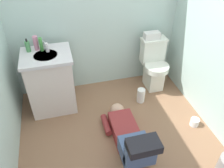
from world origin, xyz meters
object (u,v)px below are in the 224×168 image
(bottle_green, at_px, (41,44))
(toilet_paper_roll, at_px, (195,122))
(tissue_box, at_px, (152,36))
(bottle_pink, at_px, (36,43))
(vanity_cabinet, at_px, (51,81))
(bottle_white, at_px, (47,47))
(paper_towel_roll, at_px, (141,95))
(faucet, at_px, (44,45))
(soap_dispenser, at_px, (28,46))
(person_plumber, at_px, (129,137))
(toilet, at_px, (154,65))

(bottle_green, distance_m, toilet_paper_roll, 2.13)
(tissue_box, xyz_separation_m, bottle_pink, (-1.53, -0.05, 0.11))
(vanity_cabinet, relative_size, bottle_white, 7.40)
(bottle_pink, xyz_separation_m, paper_towel_roll, (1.28, -0.36, -0.80))
(faucet, xyz_separation_m, soap_dispenser, (-0.19, -0.02, 0.02))
(vanity_cabinet, relative_size, person_plumber, 0.77)
(person_plumber, bearing_deg, bottle_green, 127.99)
(soap_dispenser, xyz_separation_m, bottle_white, (0.22, -0.06, -0.01))
(vanity_cabinet, relative_size, faucet, 8.20)
(person_plumber, height_order, tissue_box, tissue_box)
(vanity_cabinet, relative_size, tissue_box, 3.73)
(person_plumber, xyz_separation_m, paper_towel_roll, (0.41, 0.71, -0.07))
(faucet, bearing_deg, toilet, -1.75)
(soap_dispenser, bearing_deg, person_plumber, -47.62)
(toilet, height_order, faucet, faucet)
(soap_dispenser, xyz_separation_m, bottle_pink, (0.10, 0.02, 0.02))
(person_plumber, distance_m, bottle_white, 1.43)
(soap_dispenser, distance_m, bottle_pink, 0.10)
(faucet, xyz_separation_m, toilet_paper_roll, (1.69, -0.97, -0.82))
(paper_towel_roll, bearing_deg, faucet, 162.88)
(vanity_cabinet, relative_size, toilet_paper_roll, 7.45)
(bottle_white, height_order, toilet_paper_roll, bottle_white)
(vanity_cabinet, height_order, soap_dispenser, soap_dispenser)
(toilet, distance_m, paper_towel_roll, 0.51)
(tissue_box, relative_size, bottle_white, 1.99)
(soap_dispenser, height_order, toilet_paper_roll, soap_dispenser)
(person_plumber, height_order, toilet_paper_roll, person_plumber)
(tissue_box, bearing_deg, faucet, -178.20)
(tissue_box, bearing_deg, bottle_pink, -178.32)
(soap_dispenser, bearing_deg, toilet, -0.87)
(tissue_box, bearing_deg, bottle_white, -174.93)
(bottle_white, distance_m, toilet_paper_roll, 2.05)
(soap_dispenser, bearing_deg, faucet, 6.01)
(bottle_green, height_order, toilet_paper_roll, bottle_green)
(bottle_green, xyz_separation_m, paper_towel_roll, (1.22, -0.32, -0.80))
(paper_towel_roll, height_order, toilet_paper_roll, paper_towel_roll)
(tissue_box, height_order, paper_towel_roll, tissue_box)
(toilet_paper_roll, bearing_deg, vanity_cabinet, 153.84)
(vanity_cabinet, distance_m, toilet_paper_roll, 1.91)
(tissue_box, xyz_separation_m, paper_towel_roll, (-0.25, -0.41, -0.70))
(person_plumber, xyz_separation_m, tissue_box, (0.67, 1.12, 0.62))
(vanity_cabinet, xyz_separation_m, bottle_green, (-0.03, 0.10, 0.48))
(paper_towel_roll, bearing_deg, tissue_box, 58.12)
(person_plumber, bearing_deg, toilet, 55.44)
(toilet_paper_roll, bearing_deg, toilet, 102.33)
(bottle_white, relative_size, toilet_paper_roll, 1.01)
(tissue_box, height_order, bottle_pink, bottle_pink)
(tissue_box, bearing_deg, toilet_paper_roll, -76.32)
(vanity_cabinet, height_order, person_plumber, vanity_cabinet)
(bottle_pink, relative_size, paper_towel_roll, 0.85)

